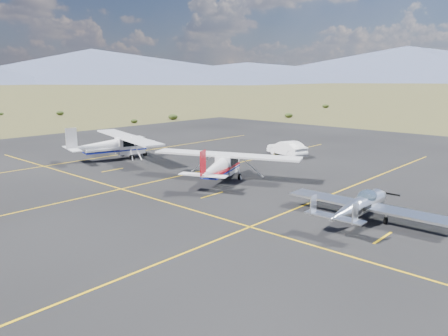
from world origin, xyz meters
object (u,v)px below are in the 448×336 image
aircraft_cessna (221,165)px  sedan (287,148)px  aircraft_plain (115,144)px  aircraft_low_wing (361,205)px

aircraft_cessna → sedan: (11.57, 2.34, -0.51)m
aircraft_cessna → aircraft_plain: bearing=68.8°
aircraft_low_wing → aircraft_plain: size_ratio=0.71×
aircraft_plain → aircraft_low_wing: bearing=-78.8°
aircraft_low_wing → sedan: (13.14, 13.53, -0.18)m
aircraft_cessna → aircraft_low_wing: bearing=-120.5°
aircraft_cessna → aircraft_plain: aircraft_plain is taller
aircraft_cessna → sedan: 11.81m
aircraft_cessna → sedan: bearing=-11.1°
aircraft_plain → aircraft_cessna: bearing=-74.4°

